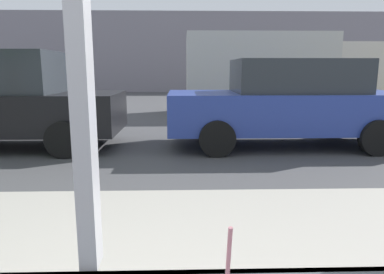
# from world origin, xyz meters

# --- Properties ---
(ground_plane) EXTENTS (60.00, 60.00, 0.00)m
(ground_plane) POSITION_xyz_m (0.00, 8.00, 0.00)
(ground_plane) COLOR #424244
(sidewalk_strip) EXTENTS (16.00, 2.80, 0.16)m
(sidewalk_strip) POSITION_xyz_m (0.00, 1.60, 0.08)
(sidewalk_strip) COLOR #9E998E
(sidewalk_strip) RESTS_ON ground
(building_facade_far) EXTENTS (28.00, 1.20, 5.17)m
(building_facade_far) POSITION_xyz_m (0.00, 23.72, 2.59)
(building_facade_far) COLOR gray
(building_facade_far) RESTS_ON ground
(parked_car_black) EXTENTS (4.28, 1.95, 1.84)m
(parked_car_black) POSITION_xyz_m (-3.11, 6.07, 0.91)
(parked_car_black) COLOR black
(parked_car_black) RESTS_ON ground
(parked_car_blue) EXTENTS (4.55, 1.94, 1.69)m
(parked_car_blue) POSITION_xyz_m (2.34, 6.07, 0.86)
(parked_car_blue) COLOR #283D93
(parked_car_blue) RESTS_ON ground
(box_truck) EXTENTS (6.53, 2.44, 2.65)m
(box_truck) POSITION_xyz_m (3.63, 11.43, 1.49)
(box_truck) COLOR beige
(box_truck) RESTS_ON ground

